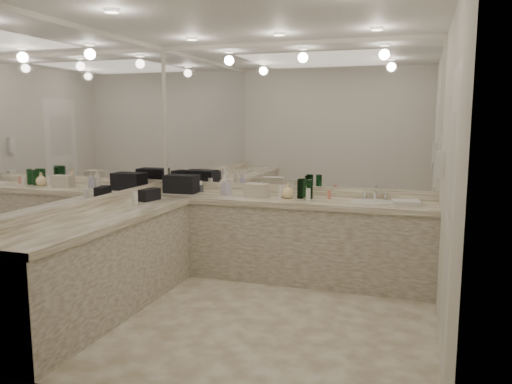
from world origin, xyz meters
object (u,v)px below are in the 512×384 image
(soap_bottle_a, at_px, (224,184))
(sink, at_px, (373,203))
(black_toiletry_bag, at_px, (182,183))
(soap_bottle_b, at_px, (226,186))
(cream_cosmetic_case, at_px, (257,190))
(hand_towel, at_px, (406,202))
(soap_bottle_c, at_px, (288,190))
(wall_phone, at_px, (439,165))

(soap_bottle_a, bearing_deg, sink, -2.52)
(black_toiletry_bag, distance_m, soap_bottle_b, 0.55)
(cream_cosmetic_case, distance_m, hand_towel, 1.58)
(soap_bottle_c, bearing_deg, soap_bottle_b, 176.54)
(soap_bottle_b, bearing_deg, soap_bottle_a, 133.86)
(black_toiletry_bag, relative_size, soap_bottle_b, 2.02)
(cream_cosmetic_case, bearing_deg, sink, 7.87)
(cream_cosmetic_case, bearing_deg, wall_phone, -7.81)
(black_toiletry_bag, distance_m, cream_cosmetic_case, 0.94)
(soap_bottle_a, xyz_separation_m, soap_bottle_b, (0.05, -0.05, -0.02))
(wall_phone, relative_size, black_toiletry_bag, 0.64)
(wall_phone, relative_size, hand_towel, 0.91)
(sink, bearing_deg, soap_bottle_c, -178.71)
(sink, height_order, soap_bottle_a, soap_bottle_a)
(hand_towel, distance_m, soap_bottle_c, 1.24)
(wall_phone, height_order, soap_bottle_a, wall_phone)
(wall_phone, height_order, soap_bottle_c, wall_phone)
(black_toiletry_bag, height_order, soap_bottle_c, black_toiletry_bag)
(soap_bottle_c, bearing_deg, cream_cosmetic_case, -177.39)
(soap_bottle_a, bearing_deg, soap_bottle_c, -6.90)
(sink, relative_size, wall_phone, 1.83)
(cream_cosmetic_case, height_order, soap_bottle_c, soap_bottle_c)
(cream_cosmetic_case, bearing_deg, soap_bottle_c, 8.82)
(wall_phone, bearing_deg, soap_bottle_c, 162.37)
(cream_cosmetic_case, relative_size, soap_bottle_a, 1.16)
(black_toiletry_bag, bearing_deg, wall_phone, -10.21)
(black_toiletry_bag, xyz_separation_m, hand_towel, (2.52, -0.03, -0.09))
(wall_phone, distance_m, soap_bottle_a, 2.39)
(black_toiletry_bag, bearing_deg, cream_cosmetic_case, -2.40)
(soap_bottle_b, bearing_deg, black_toiletry_bag, -177.79)
(wall_phone, xyz_separation_m, black_toiletry_bag, (-2.79, 0.50, -0.34))
(sink, distance_m, soap_bottle_b, 1.64)
(soap_bottle_b, distance_m, soap_bottle_c, 0.74)
(sink, xyz_separation_m, wall_phone, (0.61, -0.50, 0.46))
(black_toiletry_bag, relative_size, soap_bottle_a, 1.74)
(hand_towel, height_order, soap_bottle_b, soap_bottle_b)
(sink, distance_m, soap_bottle_a, 1.69)
(sink, bearing_deg, wall_phone, -39.57)
(cream_cosmetic_case, relative_size, soap_bottle_c, 1.45)
(black_toiletry_bag, height_order, soap_bottle_b, black_toiletry_bag)
(wall_phone, relative_size, cream_cosmetic_case, 0.95)
(hand_towel, bearing_deg, soap_bottle_b, 178.46)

